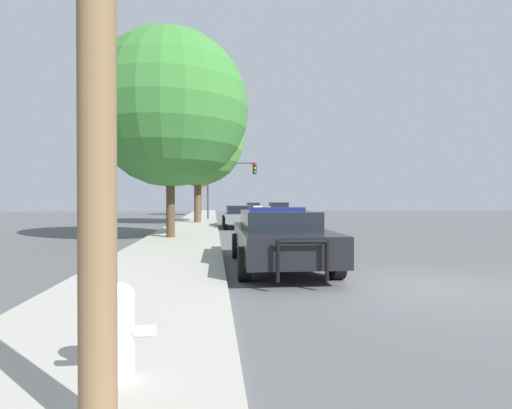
# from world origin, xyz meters

# --- Properties ---
(ground_plane) EXTENTS (110.00, 110.00, 0.00)m
(ground_plane) POSITION_xyz_m (0.00, 0.00, 0.00)
(ground_plane) COLOR #565659
(sidewalk_left) EXTENTS (3.00, 110.00, 0.13)m
(sidewalk_left) POSITION_xyz_m (-5.10, 0.00, 0.07)
(sidewalk_left) COLOR #ADA89E
(sidewalk_left) RESTS_ON ground_plane
(police_car) EXTENTS (2.19, 5.38, 1.45)m
(police_car) POSITION_xyz_m (-2.26, 2.59, 0.75)
(police_car) COLOR black
(police_car) RESTS_ON ground_plane
(fire_hydrant) EXTENTS (0.61, 0.27, 0.80)m
(fire_hydrant) POSITION_xyz_m (-4.64, -3.60, 0.55)
(fire_hydrant) COLOR white
(fire_hydrant) RESTS_ON sidewalk_left
(traffic_light) EXTENTS (4.00, 0.35, 4.70)m
(traffic_light) POSITION_xyz_m (-2.62, 25.32, 3.49)
(traffic_light) COLOR #424247
(traffic_light) RESTS_ON sidewalk_left
(car_background_distant) EXTENTS (2.01, 4.48, 1.37)m
(car_background_distant) POSITION_xyz_m (0.97, 41.63, 0.74)
(car_background_distant) COLOR silver
(car_background_distant) RESTS_ON ground_plane
(car_background_oncoming) EXTENTS (2.24, 4.71, 1.46)m
(car_background_oncoming) POSITION_xyz_m (1.73, 26.78, 0.77)
(car_background_oncoming) COLOR slate
(car_background_oncoming) RESTS_ON ground_plane
(car_background_midblock) EXTENTS (1.94, 4.57, 1.32)m
(car_background_midblock) POSITION_xyz_m (-2.34, 16.52, 0.71)
(car_background_midblock) COLOR slate
(car_background_midblock) RESTS_ON ground_plane
(tree_sidewalk_far) EXTENTS (3.71, 3.71, 6.61)m
(tree_sidewalk_far) POSITION_xyz_m (-5.33, 36.47, 4.85)
(tree_sidewalk_far) COLOR #4C3823
(tree_sidewalk_far) RESTS_ON sidewalk_left
(tree_sidewalk_near) EXTENTS (6.34, 6.34, 8.39)m
(tree_sidewalk_near) POSITION_xyz_m (-5.58, 9.44, 5.34)
(tree_sidewalk_near) COLOR #4C3823
(tree_sidewalk_near) RESTS_ON sidewalk_left
(tree_sidewalk_mid) EXTENTS (6.37, 6.37, 8.88)m
(tree_sidewalk_mid) POSITION_xyz_m (-4.93, 20.62, 5.81)
(tree_sidewalk_mid) COLOR brown
(tree_sidewalk_mid) RESTS_ON sidewalk_left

